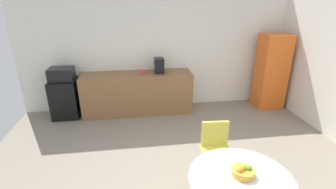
{
  "coord_description": "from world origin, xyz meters",
  "views": [
    {
      "loc": [
        -0.55,
        -2.46,
        2.43
      ],
      "look_at": [
        -0.02,
        1.22,
        0.95
      ],
      "focal_mm": 26.29,
      "sensor_mm": 36.0,
      "label": 1
    }
  ],
  "objects_px": {
    "microwave": "(61,74)",
    "round_table": "(239,189)",
    "mini_fridge": "(65,98)",
    "coffee_maker": "(159,65)",
    "locker_cabinet": "(271,72)",
    "mug_white": "(142,72)",
    "fruit_bowl": "(243,171)",
    "chair_yellow": "(216,144)"
  },
  "relations": [
    {
      "from": "coffee_maker",
      "to": "mug_white",
      "type": "bearing_deg",
      "value": -175.61
    },
    {
      "from": "round_table",
      "to": "coffee_maker",
      "type": "xyz_separation_m",
      "value": [
        -0.46,
        3.26,
        0.46
      ]
    },
    {
      "from": "chair_yellow",
      "to": "coffee_maker",
      "type": "height_order",
      "value": "coffee_maker"
    },
    {
      "from": "mini_fridge",
      "to": "coffee_maker",
      "type": "distance_m",
      "value": 2.12
    },
    {
      "from": "round_table",
      "to": "coffee_maker",
      "type": "relative_size",
      "value": 3.29
    },
    {
      "from": "chair_yellow",
      "to": "coffee_maker",
      "type": "relative_size",
      "value": 2.59
    },
    {
      "from": "chair_yellow",
      "to": "fruit_bowl",
      "type": "height_order",
      "value": "fruit_bowl"
    },
    {
      "from": "locker_cabinet",
      "to": "microwave",
      "type": "bearing_deg",
      "value": 178.75
    },
    {
      "from": "mini_fridge",
      "to": "mug_white",
      "type": "relative_size",
      "value": 6.38
    },
    {
      "from": "chair_yellow",
      "to": "mug_white",
      "type": "xyz_separation_m",
      "value": [
        -0.91,
        2.29,
        0.43
      ]
    },
    {
      "from": "microwave",
      "to": "mug_white",
      "type": "height_order",
      "value": "microwave"
    },
    {
      "from": "round_table",
      "to": "fruit_bowl",
      "type": "xyz_separation_m",
      "value": [
        0.04,
        0.04,
        0.19
      ]
    },
    {
      "from": "fruit_bowl",
      "to": "mug_white",
      "type": "height_order",
      "value": "mug_white"
    },
    {
      "from": "chair_yellow",
      "to": "microwave",
      "type": "bearing_deg",
      "value": 137.85
    },
    {
      "from": "coffee_maker",
      "to": "chair_yellow",
      "type": "bearing_deg",
      "value": -77.01
    },
    {
      "from": "mini_fridge",
      "to": "microwave",
      "type": "distance_m",
      "value": 0.54
    },
    {
      "from": "locker_cabinet",
      "to": "coffee_maker",
      "type": "bearing_deg",
      "value": 177.76
    },
    {
      "from": "round_table",
      "to": "locker_cabinet",
      "type": "bearing_deg",
      "value": 56.46
    },
    {
      "from": "mini_fridge",
      "to": "microwave",
      "type": "height_order",
      "value": "microwave"
    },
    {
      "from": "microwave",
      "to": "mug_white",
      "type": "bearing_deg",
      "value": -0.99
    },
    {
      "from": "fruit_bowl",
      "to": "round_table",
      "type": "bearing_deg",
      "value": -130.64
    },
    {
      "from": "microwave",
      "to": "round_table",
      "type": "height_order",
      "value": "microwave"
    },
    {
      "from": "mini_fridge",
      "to": "locker_cabinet",
      "type": "bearing_deg",
      "value": -1.25
    },
    {
      "from": "mini_fridge",
      "to": "chair_yellow",
      "type": "distance_m",
      "value": 3.45
    },
    {
      "from": "locker_cabinet",
      "to": "coffee_maker",
      "type": "relative_size",
      "value": 5.28
    },
    {
      "from": "microwave",
      "to": "fruit_bowl",
      "type": "distance_m",
      "value": 4.09
    },
    {
      "from": "mug_white",
      "to": "coffee_maker",
      "type": "height_order",
      "value": "coffee_maker"
    },
    {
      "from": "chair_yellow",
      "to": "mug_white",
      "type": "relative_size",
      "value": 6.43
    },
    {
      "from": "round_table",
      "to": "microwave",
      "type": "bearing_deg",
      "value": 127.39
    },
    {
      "from": "fruit_bowl",
      "to": "coffee_maker",
      "type": "distance_m",
      "value": 3.26
    },
    {
      "from": "chair_yellow",
      "to": "coffee_maker",
      "type": "xyz_separation_m",
      "value": [
        -0.53,
        2.31,
        0.54
      ]
    },
    {
      "from": "locker_cabinet",
      "to": "round_table",
      "type": "height_order",
      "value": "locker_cabinet"
    },
    {
      "from": "microwave",
      "to": "mini_fridge",
      "type": "bearing_deg",
      "value": 0.0
    },
    {
      "from": "mini_fridge",
      "to": "fruit_bowl",
      "type": "relative_size",
      "value": 3.48
    },
    {
      "from": "round_table",
      "to": "fruit_bowl",
      "type": "relative_size",
      "value": 4.44
    },
    {
      "from": "locker_cabinet",
      "to": "round_table",
      "type": "bearing_deg",
      "value": -123.54
    },
    {
      "from": "microwave",
      "to": "round_table",
      "type": "bearing_deg",
      "value": -52.61
    },
    {
      "from": "fruit_bowl",
      "to": "mug_white",
      "type": "distance_m",
      "value": 3.31
    },
    {
      "from": "round_table",
      "to": "chair_yellow",
      "type": "relative_size",
      "value": 1.27
    },
    {
      "from": "coffee_maker",
      "to": "locker_cabinet",
      "type": "bearing_deg",
      "value": -2.24
    },
    {
      "from": "microwave",
      "to": "coffee_maker",
      "type": "bearing_deg",
      "value": 0.0
    },
    {
      "from": "fruit_bowl",
      "to": "chair_yellow",
      "type": "bearing_deg",
      "value": 87.93
    }
  ]
}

